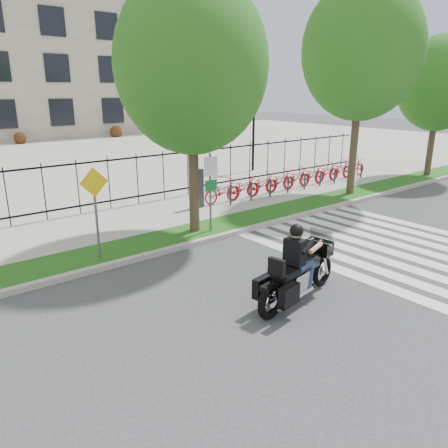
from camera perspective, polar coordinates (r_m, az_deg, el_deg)
ground at (r=10.26m, az=8.19°, el=-9.30°), size 120.00×120.00×0.00m
curb at (r=13.11m, az=-5.00°, el=-2.81°), size 60.00×0.20×0.15m
grass_verge at (r=13.78m, az=-6.99°, el=-1.86°), size 60.00×1.50×0.15m
sidewalk at (r=15.86m, az=-11.84°, el=0.46°), size 60.00×3.50×0.15m
plaza at (r=32.20m, az=-26.64°, el=7.40°), size 80.00×34.00×0.10m
crosswalk_stripes at (r=13.95m, az=21.87°, el=-3.08°), size 5.70×8.00×0.01m
iron_fence at (r=17.14m, az=-14.79°, el=5.22°), size 30.00×0.06×2.00m
lamp_post_right at (r=24.79m, az=3.91°, el=14.09°), size 1.06×0.70×4.25m
street_tree_1 at (r=13.56m, az=-4.29°, el=19.98°), size 4.53×4.53×7.68m
street_tree_2 at (r=19.65m, az=17.59°, el=20.78°), size 4.84×4.84×8.67m
street_tree_3 at (r=25.56m, az=26.31°, el=16.12°), size 4.13×4.13×7.04m
bike_share_station at (r=20.52m, az=9.32°, el=5.98°), size 11.08×0.85×1.50m
sign_pole_regulatory at (r=13.76m, az=-1.76°, el=5.44°), size 0.50×0.09×2.50m
sign_pole_warning at (r=11.91m, az=-16.46°, el=2.87°), size 0.78×0.09×2.49m
motorcycle_rider at (r=9.79m, az=9.69°, el=-5.97°), size 2.85×1.06×2.21m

